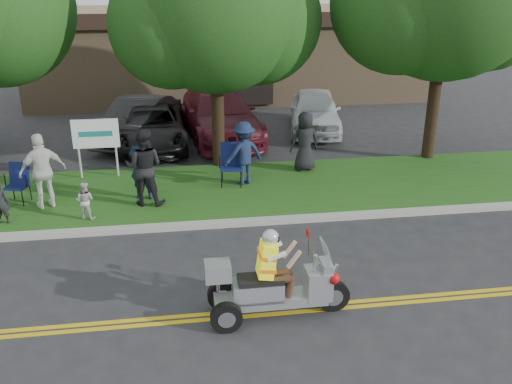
{
  "coord_description": "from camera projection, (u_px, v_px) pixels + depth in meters",
  "views": [
    {
      "loc": [
        -0.67,
        -8.2,
        5.27
      ],
      "look_at": [
        0.85,
        2.0,
        1.21
      ],
      "focal_mm": 38.0,
      "sensor_mm": 36.0,
      "label": 1
    }
  ],
  "objects": [
    {
      "name": "grass_verge",
      "position": [
        207.0,
        191.0,
        14.33
      ],
      "size": [
        60.0,
        4.0,
        0.1
      ],
      "primitive_type": "cube",
      "color": "#1E5316",
      "rests_on": "ground"
    },
    {
      "name": "spectator_chair_b",
      "position": [
        305.0,
        141.0,
        15.45
      ],
      "size": [
        0.9,
        0.65,
        1.7
      ],
      "primitive_type": "imported",
      "rotation": [
        0.0,
        0.0,
        3.28
      ],
      "color": "black",
      "rests_on": "grass_verge"
    },
    {
      "name": "lawn_chair_b",
      "position": [
        231.0,
        161.0,
        14.49
      ],
      "size": [
        0.66,
        0.68,
        1.11
      ],
      "rotation": [
        0.0,
        0.0,
        -0.12
      ],
      "color": "black",
      "rests_on": "grass_verge"
    },
    {
      "name": "ground",
      "position": [
        225.0,
        299.0,
        9.57
      ],
      "size": [
        120.0,
        120.0,
        0.0
      ],
      "primitive_type": "plane",
      "color": "#28282B",
      "rests_on": "ground"
    },
    {
      "name": "spectator_chair_a",
      "position": [
        244.0,
        153.0,
        14.4
      ],
      "size": [
        1.26,
        1.0,
        1.71
      ],
      "primitive_type": "imported",
      "rotation": [
        0.0,
        0.0,
        3.52
      ],
      "color": "#182545",
      "rests_on": "grass_verge"
    },
    {
      "name": "spectator_adult_right",
      "position": [
        43.0,
        171.0,
        12.86
      ],
      "size": [
        1.16,
        0.87,
        1.83
      ],
      "primitive_type": "imported",
      "rotation": [
        0.0,
        0.0,
        3.6
      ],
      "color": "silver",
      "rests_on": "grass_verge"
    },
    {
      "name": "business_sign",
      "position": [
        96.0,
        137.0,
        14.79
      ],
      "size": [
        1.25,
        0.06,
        1.75
      ],
      "color": "silver",
      "rests_on": "ground"
    },
    {
      "name": "centerline_far",
      "position": [
        228.0,
        312.0,
        9.18
      ],
      "size": [
        60.0,
        0.1,
        0.01
      ],
      "primitive_type": "cube",
      "color": "gold",
      "rests_on": "ground"
    },
    {
      "name": "curb",
      "position": [
        213.0,
        224.0,
        12.35
      ],
      "size": [
        60.0,
        0.25,
        0.12
      ],
      "primitive_type": "cube",
      "color": "#A8A89E",
      "rests_on": "ground"
    },
    {
      "name": "child_right",
      "position": [
        85.0,
        201.0,
        12.4
      ],
      "size": [
        0.51,
        0.44,
        0.88
      ],
      "primitive_type": "imported",
      "rotation": [
        0.0,
        0.0,
        2.86
      ],
      "color": "#BCBBB5",
      "rests_on": "grass_verge"
    },
    {
      "name": "child_left",
      "position": [
        1.0,
        202.0,
        12.14
      ],
      "size": [
        0.39,
        0.28,
        1.02
      ],
      "primitive_type": "imported",
      "rotation": [
        0.0,
        0.0,
        3.05
      ],
      "color": "black",
      "rests_on": "grass_verge"
    },
    {
      "name": "spectator_adult_left",
      "position": [
        142.0,
        166.0,
        13.42
      ],
      "size": [
        0.71,
        0.56,
        1.72
      ],
      "primitive_type": "imported",
      "rotation": [
        0.0,
        0.0,
        2.88
      ],
      "color": "#141C37",
      "rests_on": "grass_verge"
    },
    {
      "name": "parked_car_right",
      "position": [
        219.0,
        115.0,
        19.05
      ],
      "size": [
        2.99,
        5.92,
        1.65
      ],
      "primitive_type": "imported",
      "rotation": [
        0.0,
        0.0,
        0.12
      ],
      "color": "#571421",
      "rests_on": "ground"
    },
    {
      "name": "parked_car_far_right",
      "position": [
        315.0,
        111.0,
        19.93
      ],
      "size": [
        2.66,
        4.73,
        1.52
      ],
      "primitive_type": "imported",
      "rotation": [
        0.0,
        0.0,
        -0.2
      ],
      "color": "silver",
      "rests_on": "ground"
    },
    {
      "name": "centerline_near",
      "position": [
        229.0,
        318.0,
        9.03
      ],
      "size": [
        60.0,
        0.1,
        0.01
      ],
      "primitive_type": "cube",
      "color": "gold",
      "rests_on": "ground"
    },
    {
      "name": "commercial_building",
      "position": [
        229.0,
        51.0,
        26.57
      ],
      "size": [
        18.0,
        8.2,
        4.0
      ],
      "color": "#9E7F5B",
      "rests_on": "ground"
    },
    {
      "name": "trike_scooter",
      "position": [
        272.0,
        287.0,
        8.91
      ],
      "size": [
        2.43,
        0.81,
        1.6
      ],
      "rotation": [
        0.0,
        0.0,
        0.0
      ],
      "color": "black",
      "rests_on": "ground"
    },
    {
      "name": "spectator_adult_mid",
      "position": [
        144.0,
        167.0,
        13.04
      ],
      "size": [
        1.05,
        0.9,
        1.9
      ],
      "primitive_type": "imported",
      "rotation": [
        0.0,
        0.0,
        2.94
      ],
      "color": "black",
      "rests_on": "grass_verge"
    },
    {
      "name": "tree_mid",
      "position": [
        217.0,
        12.0,
        14.68
      ],
      "size": [
        5.88,
        4.8,
        7.05
      ],
      "color": "#332114",
      "rests_on": "ground"
    },
    {
      "name": "parked_car_mid",
      "position": [
        152.0,
        127.0,
        18.06
      ],
      "size": [
        2.37,
        4.91,
        1.35
      ],
      "primitive_type": "imported",
      "rotation": [
        0.0,
        0.0,
        0.03
      ],
      "color": "black",
      "rests_on": "ground"
    },
    {
      "name": "parked_car_left",
      "position": [
        139.0,
        120.0,
        18.7
      ],
      "size": [
        3.04,
        4.75,
        1.48
      ],
      "primitive_type": "imported",
      "rotation": [
        0.0,
        0.0,
        -0.36
      ],
      "color": "#28282B",
      "rests_on": "ground"
    },
    {
      "name": "lawn_chair_a",
      "position": [
        18.0,
        180.0,
        13.34
      ],
      "size": [
        0.62,
        0.64,
        0.97
      ],
      "rotation": [
        0.0,
        0.0,
        -0.24
      ],
      "color": "black",
      "rests_on": "grass_verge"
    }
  ]
}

